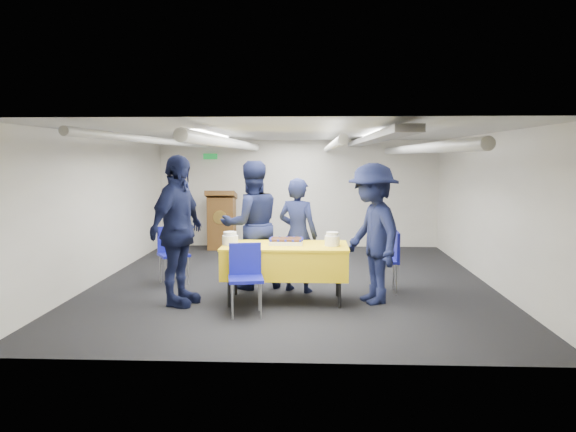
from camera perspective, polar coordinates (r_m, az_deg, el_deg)
The scene contains 14 objects.
ground at distance 8.84m, azimuth 0.41°, elevation -6.65°, with size 7.00×7.00×0.00m, color black.
room_shell at distance 9.03m, azimuth 1.11°, elevation 5.21°, with size 6.00×7.00×2.30m.
serving_table at distance 7.54m, azimuth -0.29°, elevation -4.52°, with size 1.67×0.88×0.77m.
sheet_cake at distance 7.56m, azimuth -0.19°, elevation -2.57°, with size 0.46×0.36×0.08m.
plate_stack_left at distance 7.51m, azimuth -5.90°, elevation -2.32°, with size 0.21×0.21×0.18m.
plate_stack_right at distance 7.43m, azimuth 4.51°, elevation -2.38°, with size 0.20×0.20×0.18m.
podium at distance 11.90m, azimuth -6.75°, elevation -0.42°, with size 0.62×0.53×1.25m.
chair_near at distance 6.99m, azimuth -4.34°, elevation -5.61°, with size 0.48×0.48×0.87m.
chair_right at distance 8.22m, azimuth 10.26°, elevation -3.93°, with size 0.43×0.43×0.87m.
chair_left at distance 8.83m, azimuth -11.68°, elevation -3.27°, with size 0.57×0.57×0.87m.
sailor_a at distance 8.07m, azimuth 1.00°, elevation -1.93°, with size 0.60×0.39×1.65m, color black.
sailor_b at distance 8.28m, azimuth -3.73°, elevation -0.91°, with size 0.92×0.71×1.88m, color black.
sailor_c at distance 7.45m, azimuth -11.16°, elevation -1.45°, with size 1.15×0.48×1.97m, color black.
sailor_d at distance 7.51m, azimuth 8.56°, elevation -1.76°, with size 1.20×0.69×1.86m, color black.
Camera 1 is at (0.33, -8.62, 1.94)m, focal length 35.00 mm.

